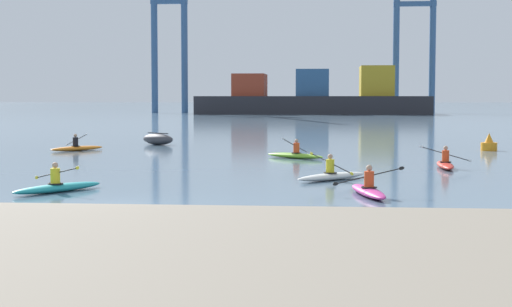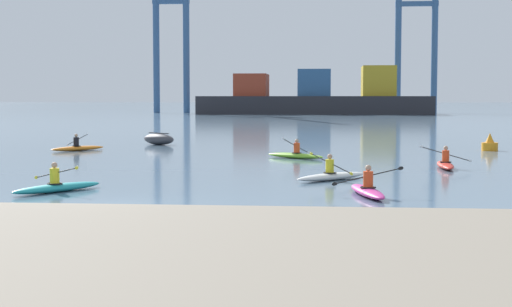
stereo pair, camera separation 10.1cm
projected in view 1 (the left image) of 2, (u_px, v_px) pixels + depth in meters
name	position (u px, v px, depth m)	size (l,w,h in m)	color
ground_plane	(102.00, 211.00, 20.72)	(800.00, 800.00, 0.00)	slate
container_barge	(314.00, 98.00, 136.69)	(40.22, 11.85, 8.30)	#28282D
gantry_crane_west	(169.00, 22.00, 143.67)	(6.85, 18.47, 34.24)	#335684
gantry_crane_west_mid	(415.00, 23.00, 146.87)	(8.01, 20.86, 32.80)	#335684
capsized_dinghy	(158.00, 139.00, 49.09)	(2.72, 2.48, 0.76)	#38383D
channel_buoy	(489.00, 144.00, 43.77)	(0.90, 0.90, 1.00)	orange
kayak_red	(445.00, 164.00, 33.06)	(2.22, 3.42, 0.98)	red
kayak_teal	(58.00, 186.00, 24.79)	(2.35, 3.18, 0.95)	teal
kayak_white	(332.00, 175.00, 28.32)	(2.81, 2.85, 0.99)	silver
kayak_magenta	(368.00, 190.00, 23.84)	(2.21, 3.45, 0.95)	#C13384
kayak_lime	(295.00, 155.00, 38.31)	(3.11, 2.48, 1.08)	#7ABC2D
kayak_orange	(77.00, 148.00, 43.69)	(2.58, 3.04, 1.03)	orange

